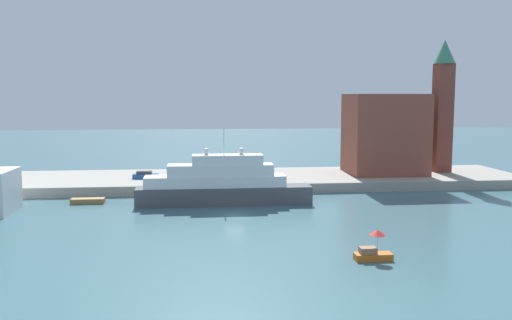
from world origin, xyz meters
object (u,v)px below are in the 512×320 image
object	(u,v)px
harbor_building	(385,134)
person_figure	(170,180)
mooring_bollard	(249,181)
large_yacht	(222,185)
small_motorboat	(373,250)
work_barge	(88,201)
parked_car	(145,175)
bell_tower	(443,101)

from	to	relation	value
harbor_building	person_figure	distance (m)	41.66
person_figure	mooring_bollard	world-z (taller)	person_figure
person_figure	harbor_building	bearing A→B (deg)	12.73
large_yacht	small_motorboat	xyz separation A→B (m)	(13.89, -30.08, -1.93)
work_barge	parked_car	size ratio (longest dim) A/B	1.11
bell_tower	small_motorboat	bearing A→B (deg)	-120.78
work_barge	parked_car	xyz separation A→B (m)	(7.44, 13.91, 1.85)
person_figure	small_motorboat	bearing A→B (deg)	-60.93
harbor_building	person_figure	world-z (taller)	harbor_building
work_barge	harbor_building	world-z (taller)	harbor_building
small_motorboat	person_figure	bearing A→B (deg)	119.07
small_motorboat	person_figure	distance (m)	45.57
large_yacht	work_barge	distance (m)	20.83
bell_tower	large_yacht	bearing A→B (deg)	-155.61
bell_tower	parked_car	bearing A→B (deg)	-177.01
small_motorboat	work_barge	size ratio (longest dim) A/B	0.75
small_motorboat	person_figure	xyz separation A→B (m)	(-22.13, 39.81, 1.32)
large_yacht	work_barge	world-z (taller)	large_yacht
harbor_building	parked_car	world-z (taller)	harbor_building
parked_car	mooring_bollard	bearing A→B (deg)	-21.71
work_barge	person_figure	distance (m)	14.15
bell_tower	mooring_bollard	xyz separation A→B (m)	(-38.53, -10.15, -13.43)
large_yacht	work_barge	xyz separation A→B (m)	(-20.46, 2.88, -2.62)
small_motorboat	harbor_building	bearing A→B (deg)	69.82
harbor_building	person_figure	xyz separation A→B (m)	(-40.09, -9.05, -6.83)
person_figure	bell_tower	bearing A→B (deg)	10.95
parked_car	harbor_building	bearing A→B (deg)	2.54
small_motorboat	parked_car	bearing A→B (deg)	119.86
work_barge	bell_tower	size ratio (longest dim) A/B	0.20
person_figure	mooring_bollard	bearing A→B (deg)	-0.56
large_yacht	work_barge	bearing A→B (deg)	171.98
harbor_building	mooring_bollard	distance (m)	29.22
work_barge	parked_car	distance (m)	15.88
parked_car	mooring_bollard	size ratio (longest dim) A/B	6.15
harbor_building	mooring_bollard	bearing A→B (deg)	-161.08
mooring_bollard	work_barge	bearing A→B (deg)	-165.24
person_figure	mooring_bollard	size ratio (longest dim) A/B	2.12
harbor_building	bell_tower	bearing A→B (deg)	4.73
parked_car	mooring_bollard	world-z (taller)	parked_car
work_barge	person_figure	world-z (taller)	person_figure
small_motorboat	person_figure	world-z (taller)	person_figure
large_yacht	person_figure	bearing A→B (deg)	130.28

